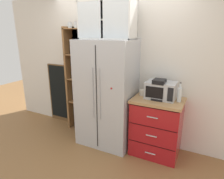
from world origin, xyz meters
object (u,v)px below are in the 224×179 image
at_px(microwave, 161,90).
at_px(bottle_clear, 180,93).
at_px(refrigerator, 107,94).
at_px(chalkboard_menu, 61,93).
at_px(coffee_maker, 159,89).
at_px(mug_cream, 142,93).

xyz_separation_m(microwave, bottle_clear, (0.28, -0.03, -0.00)).
relative_size(refrigerator, chalkboard_menu, 1.43).
relative_size(microwave, bottle_clear, 1.51).
relative_size(coffee_maker, mug_cream, 2.55).
relative_size(refrigerator, microwave, 4.08).
distance_m(mug_cream, bottle_clear, 0.58).
distance_m(bottle_clear, chalkboard_menu, 2.51).
relative_size(coffee_maker, bottle_clear, 1.07).
bearing_deg(microwave, mug_cream, 177.48).
height_order(refrigerator, bottle_clear, refrigerator).
bearing_deg(coffee_maker, refrigerator, -176.19).
xyz_separation_m(refrigerator, bottle_clear, (1.16, 0.07, 0.16)).
xyz_separation_m(microwave, mug_cream, (-0.30, 0.01, -0.08)).
relative_size(microwave, chalkboard_menu, 0.35).
bearing_deg(bottle_clear, chalkboard_menu, 174.54).
height_order(microwave, bottle_clear, bottle_clear).
distance_m(microwave, chalkboard_menu, 2.23).
bearing_deg(mug_cream, refrigerator, -169.15).
bearing_deg(coffee_maker, mug_cream, 168.81).
relative_size(refrigerator, mug_cream, 14.73).
relative_size(refrigerator, coffee_maker, 5.79).
height_order(coffee_maker, bottle_clear, coffee_maker).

